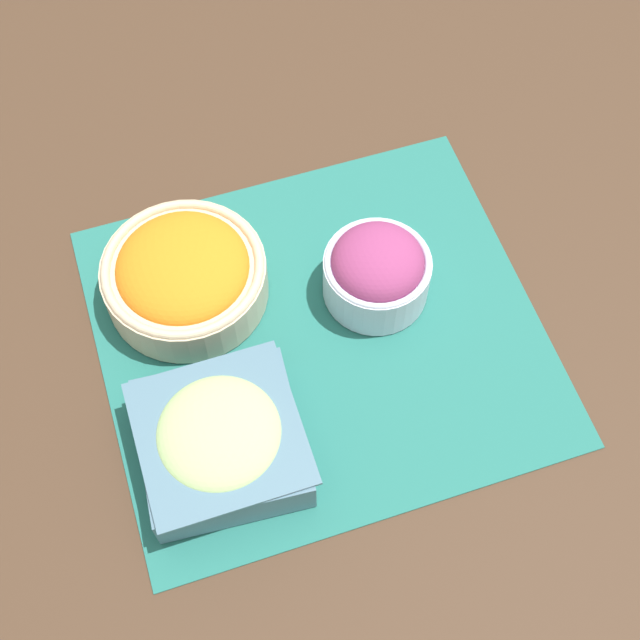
{
  "coord_description": "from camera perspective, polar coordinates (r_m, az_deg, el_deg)",
  "views": [
    {
      "loc": [
        -0.15,
        -0.45,
        0.9
      ],
      "look_at": [
        0.0,
        0.0,
        0.03
      ],
      "focal_mm": 50.0,
      "sensor_mm": 36.0,
      "label": 1
    }
  ],
  "objects": [
    {
      "name": "ground_plane",
      "position": [
        1.02,
        0.0,
        -0.92
      ],
      "size": [
        3.0,
        3.0,
        0.0
      ],
      "primitive_type": "plane",
      "color": "#422D1E"
    },
    {
      "name": "onion_bowl",
      "position": [
        1.01,
        3.67,
        3.19
      ],
      "size": [
        0.12,
        0.12,
        0.09
      ],
      "color": "silver",
      "rests_on": "placemat"
    },
    {
      "name": "carrot_bowl",
      "position": [
        1.02,
        -8.68,
        2.9
      ],
      "size": [
        0.19,
        0.19,
        0.08
      ],
      "color": "beige",
      "rests_on": "placemat"
    },
    {
      "name": "cucumber_bowl",
      "position": [
        0.93,
        -6.36,
        -7.63
      ],
      "size": [
        0.17,
        0.17,
        0.07
      ],
      "color": "slate",
      "rests_on": "placemat"
    },
    {
      "name": "placemat",
      "position": [
        1.02,
        0.0,
        -0.87
      ],
      "size": [
        0.49,
        0.45,
        0.0
      ],
      "color": "#236B60",
      "rests_on": "ground_plane"
    }
  ]
}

